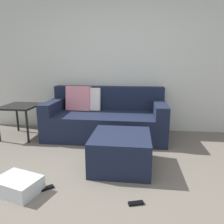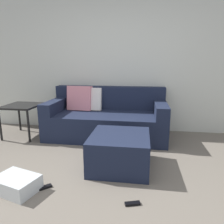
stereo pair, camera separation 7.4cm
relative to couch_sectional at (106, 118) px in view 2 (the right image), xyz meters
The scene contains 8 objects.
ground_plane 1.91m from the couch_sectional, 84.74° to the right, with size 7.42×7.42×0.00m, color #6B6359.
wall_back 1.17m from the couch_sectional, 69.82° to the left, with size 5.71×0.10×2.77m, color silver.
couch_sectional is the anchor object (origin of this frame).
ottoman 1.22m from the couch_sectional, 71.95° to the right, with size 0.73×0.77×0.42m, color #192138.
storage_bin 1.95m from the couch_sectional, 108.59° to the right, with size 0.43×0.31×0.16m, color silver.
side_table 1.50m from the couch_sectional, behind, with size 0.57×0.63×0.57m.
remote_near_ottoman 2.00m from the couch_sectional, 72.96° to the right, with size 0.14×0.05×0.02m, color black.
remote_by_storage_bin 1.82m from the couch_sectional, 101.63° to the right, with size 0.16×0.05×0.02m, color black.
Camera 2 is at (0.46, -1.73, 1.29)m, focal length 33.71 mm.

